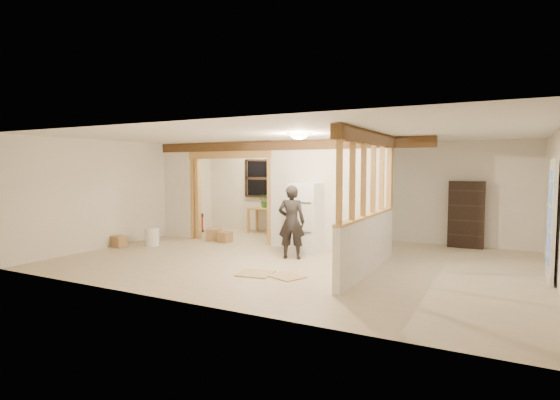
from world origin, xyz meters
The scene contains 29 objects.
floor centered at (0.00, 0.00, -0.01)m, with size 9.00×6.50×0.01m, color #C4B191.
ceiling centered at (0.00, 0.00, 2.50)m, with size 9.00×6.50×0.01m, color white.
wall_back centered at (0.00, 3.25, 1.25)m, with size 9.00×0.01×2.50m, color silver.
wall_front centered at (0.00, -3.25, 1.25)m, with size 9.00×0.01×2.50m, color silver.
wall_left centered at (-4.50, 0.00, 1.25)m, with size 0.01×6.50×2.50m, color silver.
partition_left_stub centered at (-4.05, 1.20, 1.25)m, with size 0.90×0.12×2.50m, color white.
partition_center centered at (0.20, 1.20, 1.25)m, with size 2.80×0.12×2.50m, color white.
doorway_frame centered at (-2.40, 1.20, 1.10)m, with size 2.46×0.14×2.20m, color tan.
header_beam_back centered at (-1.00, 1.20, 2.38)m, with size 7.00×0.18×0.22m, color brown.
header_beam_right centered at (1.60, -0.40, 2.38)m, with size 0.18×3.30×0.22m, color brown.
pony_wall centered at (1.60, -0.40, 0.50)m, with size 0.12×3.20×1.00m, color white.
stud_partition centered at (1.60, -0.40, 1.66)m, with size 0.14×3.20×1.32m, color tan.
window_back centered at (-2.60, 3.17, 1.55)m, with size 1.12×0.10×1.10m, color black.
french_door centered at (4.42, 0.40, 1.00)m, with size 0.12×0.86×2.00m, color white.
ceiling_dome_main centered at (0.30, -0.50, 2.48)m, with size 0.36×0.36×0.16m, color #FFEABF.
ceiling_dome_util centered at (-2.50, 2.30, 2.48)m, with size 0.32×0.32×0.14m, color #FFEABF.
hanging_bulb centered at (-2.00, 1.60, 2.18)m, with size 0.07×0.07×0.07m, color #FFD88C.
refrigerator centered at (-0.15, 0.83, 0.76)m, with size 0.63×0.61×1.53m, color silver.
woman centered at (-0.13, 0.06, 0.76)m, with size 0.55×0.36×1.51m, color #282525.
work_table centered at (-2.23, 2.88, 0.36)m, with size 1.15×0.57×0.72m, color tan.
potted_plant centered at (-2.37, 2.94, 0.92)m, with size 0.35×0.30×0.39m, color #33662A.
shop_vac centered at (-4.20, 2.15, 0.27)m, with size 0.41×0.41×0.54m, color #A51813.
bookshelf centered at (2.94, 3.05, 0.78)m, with size 0.78×0.26×1.55m, color black.
bucket centered at (-3.71, -0.17, 0.21)m, with size 0.34×0.34×0.43m, color silver.
box_util_a centered at (-2.88, 1.16, 0.15)m, with size 0.35×0.30×0.30m, color #9F7A4D.
box_util_b centered at (-2.46, 1.06, 0.13)m, with size 0.28×0.28×0.26m, color #9F7A4D.
box_front centered at (-4.31, -0.62, 0.13)m, with size 0.32×0.26×0.26m, color #9F7A4D.
floor_panel_near centered at (-0.11, -1.40, 0.01)m, with size 0.57×0.57×0.02m, color tan.
floor_panel_far centered at (0.46, -1.33, 0.01)m, with size 0.57×0.45×0.02m, color tan.
Camera 1 is at (3.75, -7.89, 1.87)m, focal length 28.00 mm.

